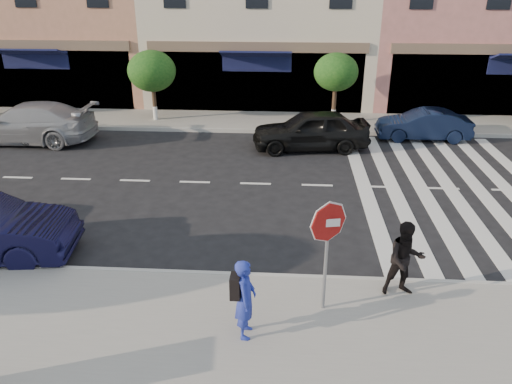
% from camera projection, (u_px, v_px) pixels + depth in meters
% --- Properties ---
extents(ground, '(120.00, 120.00, 0.00)m').
position_uv_depth(ground, '(245.00, 246.00, 12.59)').
color(ground, black).
rests_on(ground, ground).
extents(sidewalk_near, '(60.00, 4.50, 0.15)m').
position_uv_depth(sidewalk_near, '(228.00, 345.00, 9.14)').
color(sidewalk_near, gray).
rests_on(sidewalk_near, ground).
extents(sidewalk_far, '(60.00, 3.00, 0.15)m').
position_uv_depth(sidewalk_far, '(266.00, 122.00, 22.58)').
color(sidewalk_far, gray).
rests_on(sidewalk_far, ground).
extents(street_tree_wb, '(2.10, 2.10, 3.06)m').
position_uv_depth(street_tree_wb, '(152.00, 71.00, 21.78)').
color(street_tree_wb, '#473323').
rests_on(street_tree_wb, sidewalk_far).
extents(street_tree_c, '(1.90, 1.90, 3.04)m').
position_uv_depth(street_tree_c, '(336.00, 72.00, 21.29)').
color(street_tree_c, '#473323').
rests_on(street_tree_c, sidewalk_far).
extents(stop_sign, '(0.82, 0.20, 2.37)m').
position_uv_depth(stop_sign, '(328.00, 232.00, 9.33)').
color(stop_sign, gray).
rests_on(stop_sign, sidewalk_near).
extents(photographer, '(0.39, 0.58, 1.58)m').
position_uv_depth(photographer, '(245.00, 299.00, 9.01)').
color(photographer, '#222F9C').
rests_on(photographer, sidewalk_near).
extents(walker, '(0.87, 0.72, 1.65)m').
position_uv_depth(walker, '(405.00, 259.00, 10.17)').
color(walker, black).
rests_on(walker, sidewalk_near).
extents(car_far_left, '(5.44, 2.32, 1.56)m').
position_uv_depth(car_far_left, '(27.00, 123.00, 19.89)').
color(car_far_left, '#949599').
rests_on(car_far_left, ground).
extents(car_far_mid, '(4.62, 2.33, 1.51)m').
position_uv_depth(car_far_mid, '(311.00, 130.00, 19.09)').
color(car_far_mid, black).
rests_on(car_far_mid, ground).
extents(car_far_right, '(3.73, 1.32, 1.22)m').
position_uv_depth(car_far_right, '(423.00, 125.00, 20.24)').
color(car_far_right, black).
rests_on(car_far_right, ground).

